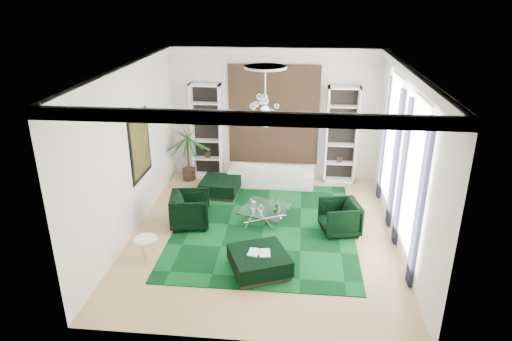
# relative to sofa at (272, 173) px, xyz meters

# --- Properties ---
(floor) EXTENTS (6.00, 7.00, 0.02)m
(floor) POSITION_rel_sofa_xyz_m (0.00, -2.85, -0.36)
(floor) COLOR tan
(floor) RESTS_ON ground
(ceiling) EXTENTS (6.00, 7.00, 0.02)m
(ceiling) POSITION_rel_sofa_xyz_m (0.00, -2.85, 3.46)
(ceiling) COLOR white
(ceiling) RESTS_ON ground
(wall_back) EXTENTS (6.00, 0.02, 3.80)m
(wall_back) POSITION_rel_sofa_xyz_m (0.00, 0.66, 1.55)
(wall_back) COLOR silver
(wall_back) RESTS_ON ground
(wall_front) EXTENTS (6.00, 0.02, 3.80)m
(wall_front) POSITION_rel_sofa_xyz_m (0.00, -6.36, 1.55)
(wall_front) COLOR silver
(wall_front) RESTS_ON ground
(wall_left) EXTENTS (0.02, 7.00, 3.80)m
(wall_left) POSITION_rel_sofa_xyz_m (-3.01, -2.85, 1.55)
(wall_left) COLOR silver
(wall_left) RESTS_ON ground
(wall_right) EXTENTS (0.02, 7.00, 3.80)m
(wall_right) POSITION_rel_sofa_xyz_m (3.01, -2.85, 1.55)
(wall_right) COLOR silver
(wall_right) RESTS_ON ground
(crown_molding) EXTENTS (6.00, 7.00, 0.18)m
(crown_molding) POSITION_rel_sofa_xyz_m (0.00, -2.85, 3.35)
(crown_molding) COLOR white
(crown_molding) RESTS_ON ceiling
(ceiling_medallion) EXTENTS (0.90, 0.90, 0.05)m
(ceiling_medallion) POSITION_rel_sofa_xyz_m (0.00, -2.55, 3.42)
(ceiling_medallion) COLOR white
(ceiling_medallion) RESTS_ON ceiling
(tapestry) EXTENTS (2.50, 0.06, 2.80)m
(tapestry) POSITION_rel_sofa_xyz_m (0.00, 0.61, 1.55)
(tapestry) COLOR black
(tapestry) RESTS_ON wall_back
(shelving_left) EXTENTS (0.90, 0.38, 2.80)m
(shelving_left) POSITION_rel_sofa_xyz_m (-1.95, 0.46, 1.05)
(shelving_left) COLOR white
(shelving_left) RESTS_ON floor
(shelving_right) EXTENTS (0.90, 0.38, 2.80)m
(shelving_right) POSITION_rel_sofa_xyz_m (1.95, 0.46, 1.05)
(shelving_right) COLOR white
(shelving_right) RESTS_ON floor
(painting) EXTENTS (0.04, 1.30, 1.60)m
(painting) POSITION_rel_sofa_xyz_m (-2.97, -2.25, 1.50)
(painting) COLOR black
(painting) RESTS_ON wall_left
(window_near) EXTENTS (0.03, 1.10, 2.90)m
(window_near) POSITION_rel_sofa_xyz_m (2.99, -3.75, 1.55)
(window_near) COLOR white
(window_near) RESTS_ON wall_right
(curtain_near_a) EXTENTS (0.07, 0.30, 3.25)m
(curtain_near_a) POSITION_rel_sofa_xyz_m (2.96, -4.53, 1.30)
(curtain_near_a) COLOR black
(curtain_near_a) RESTS_ON floor
(curtain_near_b) EXTENTS (0.07, 0.30, 3.25)m
(curtain_near_b) POSITION_rel_sofa_xyz_m (2.96, -2.97, 1.30)
(curtain_near_b) COLOR black
(curtain_near_b) RESTS_ON floor
(window_far) EXTENTS (0.03, 1.10, 2.90)m
(window_far) POSITION_rel_sofa_xyz_m (2.99, -1.35, 1.55)
(window_far) COLOR white
(window_far) RESTS_ON wall_right
(curtain_far_a) EXTENTS (0.07, 0.30, 3.25)m
(curtain_far_a) POSITION_rel_sofa_xyz_m (2.96, -2.13, 1.30)
(curtain_far_a) COLOR black
(curtain_far_a) RESTS_ON floor
(curtain_far_b) EXTENTS (0.07, 0.30, 3.25)m
(curtain_far_b) POSITION_rel_sofa_xyz_m (2.96, -0.57, 1.30)
(curtain_far_b) COLOR black
(curtain_far_b) RESTS_ON floor
(rug) EXTENTS (4.20, 5.00, 0.02)m
(rug) POSITION_rel_sofa_xyz_m (0.00, -2.55, -0.34)
(rug) COLOR black
(rug) RESTS_ON floor
(sofa) EXTENTS (2.43, 0.99, 0.70)m
(sofa) POSITION_rel_sofa_xyz_m (0.00, 0.00, 0.00)
(sofa) COLOR silver
(sofa) RESTS_ON floor
(armchair_left) EXTENTS (1.04, 1.02, 0.83)m
(armchair_left) POSITION_rel_sofa_xyz_m (-1.75, -2.65, 0.06)
(armchair_left) COLOR black
(armchair_left) RESTS_ON floor
(armchair_right) EXTENTS (1.01, 0.99, 0.78)m
(armchair_right) POSITION_rel_sofa_xyz_m (1.75, -2.65, 0.04)
(armchair_right) COLOR black
(armchair_right) RESTS_ON floor
(coffee_table) EXTENTS (1.34, 1.34, 0.36)m
(coffee_table) POSITION_rel_sofa_xyz_m (0.00, -2.30, -0.17)
(coffee_table) COLOR white
(coffee_table) RESTS_ON floor
(ottoman_side) EXTENTS (1.07, 1.07, 0.44)m
(ottoman_side) POSITION_rel_sofa_xyz_m (-1.35, -0.85, -0.13)
(ottoman_side) COLOR black
(ottoman_side) RESTS_ON floor
(ottoman_front) EXTENTS (1.41, 1.41, 0.43)m
(ottoman_front) POSITION_rel_sofa_xyz_m (0.05, -4.40, -0.14)
(ottoman_front) COLOR black
(ottoman_front) RESTS_ON floor
(book) EXTENTS (0.45, 0.30, 0.03)m
(book) POSITION_rel_sofa_xyz_m (0.05, -4.40, 0.09)
(book) COLOR white
(book) RESTS_ON ottoman_front
(side_table) EXTENTS (0.63, 0.63, 0.46)m
(side_table) POSITION_rel_sofa_xyz_m (-2.35, -4.15, -0.12)
(side_table) COLOR white
(side_table) RESTS_ON floor
(palm) EXTENTS (1.71, 1.71, 2.12)m
(palm) POSITION_rel_sofa_xyz_m (-2.45, 0.10, 0.71)
(palm) COLOR #144816
(palm) RESTS_ON floor
(chandelier) EXTENTS (1.07, 1.07, 0.76)m
(chandelier) POSITION_rel_sofa_xyz_m (0.00, -2.55, 2.50)
(chandelier) COLOR white
(chandelier) RESTS_ON ceiling
(table_plant) EXTENTS (0.15, 0.13, 0.24)m
(table_plant) POSITION_rel_sofa_xyz_m (0.27, -2.52, 0.13)
(table_plant) COLOR #144816
(table_plant) RESTS_ON coffee_table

